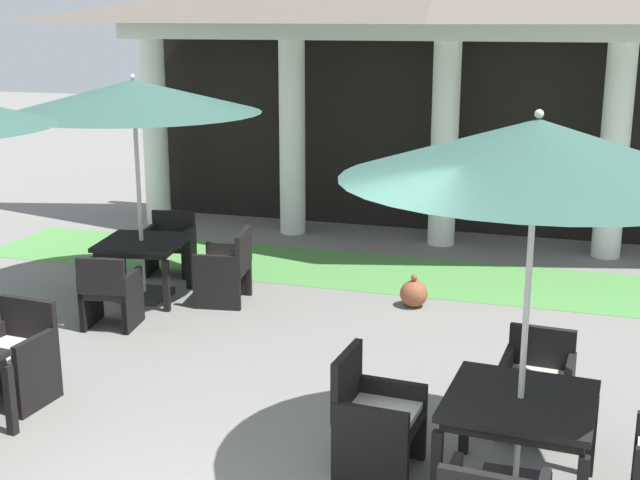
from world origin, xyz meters
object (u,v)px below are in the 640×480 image
(patio_chair_near_foreground_north, at_px, (170,245))
(patio_chair_mid_left_north, at_px, (537,386))
(patio_table_near_foreground, at_px, (142,248))
(terracotta_urn, at_px, (414,293))
(patio_chair_near_foreground_south, at_px, (110,293))
(patio_umbrella_near_foreground, at_px, (134,98))
(patio_table_mid_left, at_px, (520,410))
(patio_umbrella_mid_left, at_px, (537,153))
(patio_chair_near_foreground_east, at_px, (226,269))
(patio_chair_mid_right_north, at_px, (15,356))
(patio_chair_mid_left_west, at_px, (375,419))

(patio_chair_near_foreground_north, xyz_separation_m, patio_chair_mid_left_north, (4.92, -3.16, 0.01))
(patio_table_near_foreground, bearing_deg, terracotta_urn, 11.48)
(patio_chair_near_foreground_south, height_order, terracotta_urn, patio_chair_near_foreground_south)
(patio_umbrella_near_foreground, bearing_deg, patio_table_mid_left, -34.08)
(patio_umbrella_mid_left, bearing_deg, patio_chair_near_foreground_north, 139.14)
(patio_chair_near_foreground_east, relative_size, patio_table_mid_left, 0.82)
(terracotta_urn, bearing_deg, patio_umbrella_near_foreground, -168.52)
(patio_umbrella_mid_left, relative_size, patio_chair_mid_right_north, 3.08)
(patio_chair_mid_left_north, bearing_deg, patio_chair_near_foreground_east, -27.75)
(patio_umbrella_mid_left, bearing_deg, patio_table_mid_left, 153.43)
(patio_table_mid_left, distance_m, patio_chair_mid_left_north, 1.08)
(patio_table_mid_left, height_order, patio_chair_mid_right_north, patio_chair_mid_right_north)
(patio_chair_near_foreground_east, relative_size, patio_chair_mid_right_north, 0.99)
(patio_chair_near_foreground_east, xyz_separation_m, patio_chair_mid_left_north, (3.74, -2.29, -0.01))
(patio_chair_near_foreground_north, relative_size, terracotta_urn, 2.05)
(patio_chair_mid_left_west, bearing_deg, patio_table_near_foreground, -126.72)
(patio_chair_near_foreground_east, height_order, patio_chair_mid_right_north, patio_chair_mid_right_north)
(patio_table_mid_left, relative_size, terracotta_urn, 2.71)
(patio_umbrella_near_foreground, distance_m, patio_umbrella_mid_left, 5.67)
(patio_umbrella_near_foreground, relative_size, patio_chair_near_foreground_south, 3.51)
(patio_chair_mid_left_west, bearing_deg, terracotta_urn, -169.52)
(patio_umbrella_near_foreground, bearing_deg, patio_table_near_foreground, -63.43)
(patio_chair_near_foreground_south, bearing_deg, patio_chair_mid_left_north, -22.26)
(patio_umbrella_mid_left, bearing_deg, patio_chair_near_foreground_east, 137.77)
(patio_chair_near_foreground_south, height_order, patio_chair_mid_left_west, patio_chair_mid_left_west)
(patio_chair_near_foreground_south, bearing_deg, patio_table_near_foreground, 90.00)
(patio_chair_near_foreground_east, bearing_deg, patio_table_mid_left, -140.88)
(patio_chair_near_foreground_north, distance_m, patio_chair_near_foreground_south, 2.06)
(patio_umbrella_near_foreground, bearing_deg, patio_chair_near_foreground_north, 98.65)
(patio_table_near_foreground, distance_m, patio_chair_mid_left_north, 5.23)
(patio_chair_mid_right_north, bearing_deg, patio_chair_near_foreground_south, -80.07)
(patio_table_near_foreground, xyz_separation_m, patio_chair_mid_left_west, (3.65, -3.11, -0.22))
(patio_table_mid_left, xyz_separation_m, terracotta_urn, (-1.50, 3.83, -0.50))
(patio_chair_mid_left_west, xyz_separation_m, terracotta_urn, (-0.44, 3.76, -0.24))
(patio_table_mid_left, bearing_deg, patio_umbrella_near_foreground, 145.92)
(patio_table_mid_left, relative_size, patio_chair_mid_left_north, 1.29)
(patio_chair_near_foreground_south, distance_m, patio_chair_mid_left_west, 4.07)
(terracotta_urn, bearing_deg, patio_chair_near_foreground_south, -151.28)
(patio_table_near_foreground, bearing_deg, patio_chair_near_foreground_south, -81.35)
(patio_table_near_foreground, distance_m, patio_chair_near_foreground_north, 1.06)
(patio_table_near_foreground, relative_size, patio_umbrella_mid_left, 0.39)
(patio_table_near_foreground, bearing_deg, patio_table_mid_left, -34.08)
(patio_umbrella_mid_left, xyz_separation_m, patio_chair_mid_left_north, (0.07, 1.04, -2.07))
(patio_chair_near_foreground_south, relative_size, patio_umbrella_mid_left, 0.31)
(patio_table_near_foreground, xyz_separation_m, patio_chair_mid_right_north, (0.34, -2.91, -0.21))
(patio_chair_near_foreground_south, relative_size, patio_chair_mid_left_north, 1.01)
(patio_table_mid_left, relative_size, patio_umbrella_mid_left, 0.39)
(patio_umbrella_mid_left, bearing_deg, patio_chair_near_foreground_south, 154.58)
(patio_table_mid_left, distance_m, patio_chair_mid_left_west, 1.08)
(patio_chair_near_foreground_north, relative_size, patio_chair_mid_right_north, 0.91)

